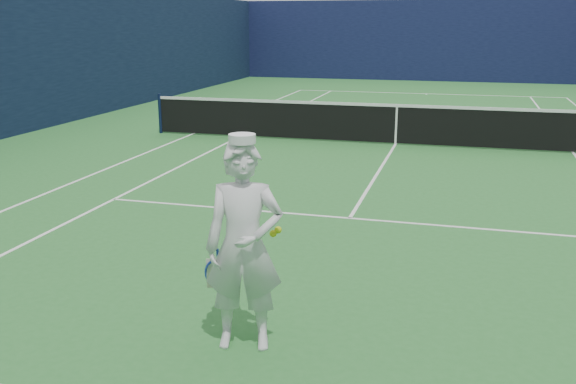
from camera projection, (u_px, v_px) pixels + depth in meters
name	position (u px, v px, depth m)	size (l,w,h in m)	color
ground	(395.00, 145.00, 15.94)	(80.00, 80.00, 0.00)	#296D2D
court_markings	(395.00, 144.00, 15.94)	(11.03, 23.83, 0.01)	white
windscreen_fence	(399.00, 63.00, 15.42)	(20.12, 36.12, 4.00)	#10153A
tennis_net	(396.00, 122.00, 15.80)	(12.88, 0.09, 1.07)	#141E4C
tennis_player	(244.00, 246.00, 5.85)	(0.88, 0.62, 2.03)	silver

